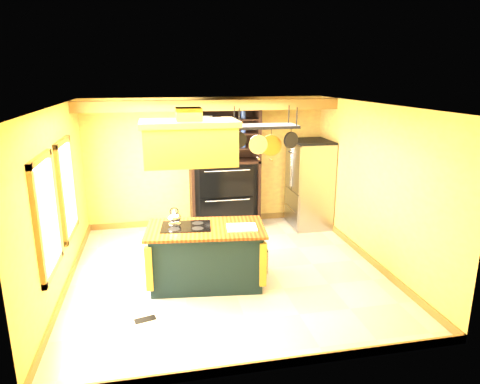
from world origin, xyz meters
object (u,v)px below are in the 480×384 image
object	(u,v)px
refrigerator	(309,186)
hutch	(224,183)
kitchen_island	(206,255)
range_hood	(190,141)
pot_rack	(265,132)

from	to	relation	value
refrigerator	hutch	xyz separation A→B (m)	(-1.77, 0.33, 0.08)
kitchen_island	hutch	xyz separation A→B (m)	(0.71, 2.54, 0.49)
range_hood	hutch	bearing A→B (deg)	70.42
refrigerator	hutch	distance (m)	1.80
range_hood	hutch	size ratio (longest dim) A/B	0.54
kitchen_island	hutch	distance (m)	2.68
kitchen_island	pot_rack	world-z (taller)	pot_rack
kitchen_island	pot_rack	bearing A→B (deg)	6.43
range_hood	pot_rack	distance (m)	1.11
hutch	pot_rack	bearing A→B (deg)	-85.53
kitchen_island	range_hood	world-z (taller)	range_hood
refrigerator	hutch	size ratio (longest dim) A/B	0.71
range_hood	refrigerator	distance (m)	3.73
range_hood	refrigerator	size ratio (longest dim) A/B	0.76
range_hood	pot_rack	world-z (taller)	same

